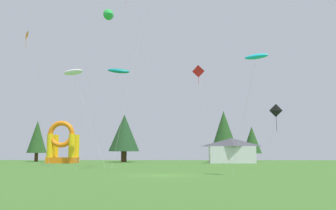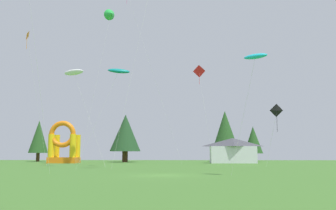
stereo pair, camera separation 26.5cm
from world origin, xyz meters
name	(u,v)px [view 1 (the left image)]	position (x,y,z in m)	size (l,w,h in m)	color
ground_plane	(163,175)	(0.00, 0.00, 0.00)	(120.00, 120.00, 0.00)	#3D6B28
kite_green_delta	(110,14)	(-9.23, 24.46, 22.37)	(4.69, 3.20, 23.34)	green
kite_white_parafoil	(73,72)	(-12.21, 16.87, 11.78)	(5.97, 2.02, 12.32)	white
kite_cyan_parafoil	(256,57)	(7.03, -1.02, 8.83)	(2.79, 2.44, 9.15)	#19B7CC
kite_black_diamond	(276,112)	(12.46, 14.89, 6.45)	(1.75, 1.38, 7.05)	black
kite_teal_parafoil	(119,71)	(-5.34, 10.56, 10.46)	(5.45, 1.27, 10.90)	#0C7F7A
kite_red_diamond	(199,72)	(4.08, 27.43, 14.02)	(2.40, 2.91, 14.75)	red
kite_orange_diamond	(26,37)	(-17.84, 15.42, 16.00)	(2.32, 3.71, 16.64)	orange
inflatable_blue_arch	(62,147)	(-18.45, 32.93, 2.70)	(4.65, 3.66, 6.99)	orange
festival_tent	(232,151)	(9.77, 33.95, 2.07)	(7.41, 3.64, 4.14)	silver
tree_row_2	(37,137)	(-27.26, 44.14, 4.86)	(3.78, 3.78, 8.11)	#4C331E
tree_row_3	(124,133)	(-9.30, 40.40, 5.38)	(5.72, 5.72, 8.86)	#4C331E
tree_row_4	(224,130)	(9.74, 44.41, 6.22)	(4.82, 4.82, 9.90)	#4C331E
tree_row_5	(252,140)	(14.97, 43.48, 4.14)	(3.59, 3.59, 6.75)	#4C331E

